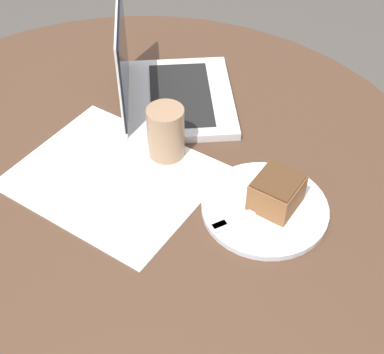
# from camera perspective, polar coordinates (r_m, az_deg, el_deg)

# --- Properties ---
(dining_table) EXTENTS (1.28, 1.28, 0.77)m
(dining_table) POSITION_cam_1_polar(r_m,az_deg,el_deg) (1.12, -6.82, -3.28)
(dining_table) COLOR #4C3323
(dining_table) RESTS_ON ground_plane
(paper_document) EXTENTS (0.43, 0.39, 0.00)m
(paper_document) POSITION_cam_1_polar(r_m,az_deg,el_deg) (1.05, -8.47, 0.07)
(paper_document) COLOR white
(paper_document) RESTS_ON dining_table
(plate) EXTENTS (0.23, 0.23, 0.01)m
(plate) POSITION_cam_1_polar(r_m,az_deg,el_deg) (0.98, 7.76, -3.28)
(plate) COLOR silver
(plate) RESTS_ON dining_table
(cake_slice) EXTENTS (0.10, 0.10, 0.06)m
(cake_slice) POSITION_cam_1_polar(r_m,az_deg,el_deg) (0.96, 9.02, -1.60)
(cake_slice) COLOR brown
(cake_slice) RESTS_ON plate
(fork) EXTENTS (0.06, 0.17, 0.00)m
(fork) POSITION_cam_1_polar(r_m,az_deg,el_deg) (0.96, 5.69, -4.03)
(fork) COLOR silver
(fork) RESTS_ON plate
(coffee_glass) EXTENTS (0.07, 0.07, 0.11)m
(coffee_glass) POSITION_cam_1_polar(r_m,az_deg,el_deg) (1.05, -2.79, 4.73)
(coffee_glass) COLOR #997556
(coffee_glass) RESTS_ON dining_table
(laptop) EXTENTS (0.38, 0.37, 0.23)m
(laptop) POSITION_cam_1_polar(r_m,az_deg,el_deg) (1.20, -2.79, 9.54)
(laptop) COLOR silver
(laptop) RESTS_ON dining_table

